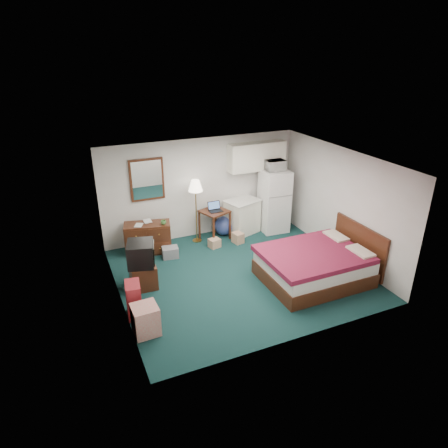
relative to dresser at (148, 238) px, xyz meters
name	(u,v)px	position (x,y,z in m)	size (l,w,h in m)	color
floor	(239,274)	(1.52, -1.81, -0.36)	(5.00, 4.50, 0.01)	#113134
ceiling	(241,161)	(1.52, -1.81, 2.14)	(5.00, 4.50, 0.01)	beige
walls	(240,221)	(1.52, -1.81, 0.89)	(5.01, 4.51, 2.50)	beige
mirror	(147,180)	(0.17, 0.41, 1.29)	(0.80, 0.06, 1.00)	white
upper_cabinets	(257,156)	(2.97, 0.26, 1.59)	(1.50, 0.35, 0.70)	white
headboard	(359,246)	(3.98, -2.62, 0.19)	(0.06, 1.56, 1.00)	#3B180E
dresser	(148,238)	(0.00, 0.00, 0.00)	(1.06, 0.48, 0.72)	#3B180E
floor_lamp	(196,211)	(1.25, 0.08, 0.44)	(0.35, 0.35, 1.59)	#B68438
desk	(215,225)	(1.71, 0.02, 0.02)	(0.60, 0.60, 0.77)	#3B180E
exercise_ball	(224,226)	(2.01, 0.14, -0.12)	(0.49, 0.49, 0.49)	navy
kitchen_counter	(242,217)	(2.51, 0.10, 0.07)	(0.79, 0.60, 0.86)	white
fridge	(274,201)	(3.34, -0.09, 0.45)	(0.67, 0.67, 1.63)	white
bed	(314,266)	(2.84, -2.62, -0.03)	(2.06, 1.61, 0.66)	#52081B
tv_stand	(143,275)	(-0.46, -1.44, -0.11)	(0.50, 0.54, 0.50)	#3B180E
suitcase	(134,300)	(-0.83, -2.35, -0.03)	(0.26, 0.41, 0.67)	maroon
retail_box	(146,320)	(-0.76, -2.90, -0.10)	(0.42, 0.42, 0.53)	beige
file_bin	(170,252)	(0.39, -0.49, -0.23)	(0.36, 0.27, 0.25)	slate
cardboard_box_a	(214,243)	(1.52, -0.42, -0.25)	(0.26, 0.22, 0.22)	tan
cardboard_box_b	(238,238)	(2.15, -0.42, -0.23)	(0.22, 0.26, 0.26)	tan
laptop	(216,207)	(1.72, -0.04, 0.52)	(0.32, 0.26, 0.22)	black
crt_tv	(141,254)	(-0.47, -1.43, 0.38)	(0.52, 0.56, 0.48)	black
microwave	(275,164)	(3.32, -0.08, 1.43)	(0.48, 0.27, 0.33)	white
book_a	(135,221)	(-0.27, 0.01, 0.48)	(0.17, 0.02, 0.23)	tan
book_b	(143,217)	(-0.05, 0.12, 0.48)	(0.18, 0.02, 0.24)	tan
mug	(163,222)	(0.35, -0.19, 0.42)	(0.12, 0.10, 0.12)	#477F3C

